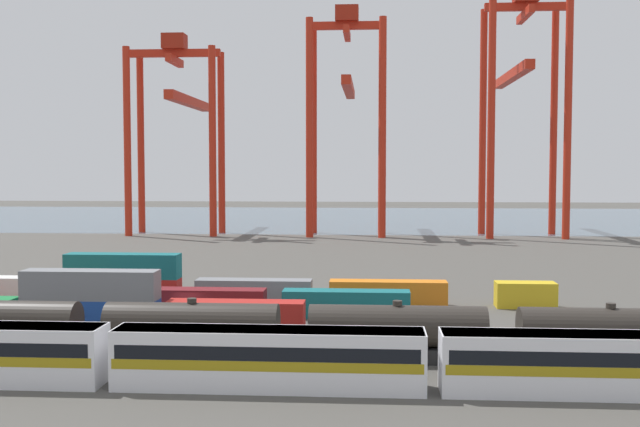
% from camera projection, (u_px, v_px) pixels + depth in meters
% --- Properties ---
extents(ground_plane, '(420.00, 420.00, 0.00)m').
position_uv_depth(ground_plane, '(252.00, 266.00, 110.92)').
color(ground_plane, '#4C4944').
extents(harbour_water, '(400.00, 110.00, 0.01)m').
position_uv_depth(harbour_water, '(311.00, 218.00, 217.41)').
color(harbour_water, '#475B6B').
rests_on(harbour_water, ground_plane).
extents(passenger_train, '(62.15, 3.14, 3.90)m').
position_uv_depth(passenger_train, '(269.00, 356.00, 49.11)').
color(passenger_train, silver).
rests_on(passenger_train, ground_plane).
extents(freight_tank_row, '(59.13, 3.04, 4.50)m').
position_uv_depth(freight_tank_row, '(294.00, 331.00, 56.72)').
color(freight_tank_row, '#232326').
rests_on(freight_tank_row, ground_plane).
extents(shipping_container_2, '(12.10, 2.44, 2.60)m').
position_uv_depth(shipping_container_2, '(91.00, 314.00, 67.73)').
color(shipping_container_2, '#1C4299').
rests_on(shipping_container_2, ground_plane).
extents(shipping_container_3, '(12.10, 2.44, 2.60)m').
position_uv_depth(shipping_container_3, '(91.00, 285.00, 67.58)').
color(shipping_container_3, slate).
rests_on(shipping_container_3, shipping_container_2).
extents(shipping_container_4, '(12.10, 2.44, 2.60)m').
position_uv_depth(shipping_container_4, '(236.00, 316.00, 66.84)').
color(shipping_container_4, '#AD211C').
rests_on(shipping_container_4, ground_plane).
extents(shipping_container_6, '(6.04, 2.44, 2.60)m').
position_uv_depth(shipping_container_6, '(64.00, 300.00, 74.52)').
color(shipping_container_6, orange).
rests_on(shipping_container_6, ground_plane).
extents(shipping_container_7, '(12.10, 2.44, 2.60)m').
position_uv_depth(shipping_container_7, '(203.00, 302.00, 73.57)').
color(shipping_container_7, maroon).
rests_on(shipping_container_7, ground_plane).
extents(shipping_container_8, '(12.10, 2.44, 2.60)m').
position_uv_depth(shipping_container_8, '(346.00, 304.00, 72.62)').
color(shipping_container_8, '#146066').
rests_on(shipping_container_8, ground_plane).
extents(shipping_container_11, '(12.10, 2.44, 2.60)m').
position_uv_depth(shipping_container_11, '(123.00, 290.00, 80.69)').
color(shipping_container_11, '#AD211C').
rests_on(shipping_container_11, ground_plane).
extents(shipping_container_12, '(12.10, 2.44, 2.60)m').
position_uv_depth(shipping_container_12, '(123.00, 266.00, 80.53)').
color(shipping_container_12, '#146066').
rests_on(shipping_container_12, shipping_container_11).
extents(shipping_container_13, '(12.10, 2.44, 2.60)m').
position_uv_depth(shipping_container_13, '(254.00, 292.00, 79.73)').
color(shipping_container_13, slate).
rests_on(shipping_container_13, ground_plane).
extents(shipping_container_14, '(12.10, 2.44, 2.60)m').
position_uv_depth(shipping_container_14, '(388.00, 293.00, 78.77)').
color(shipping_container_14, orange).
rests_on(shipping_container_14, ground_plane).
extents(shipping_container_15, '(6.04, 2.44, 2.60)m').
position_uv_depth(shipping_container_15, '(525.00, 295.00, 77.82)').
color(shipping_container_15, gold).
rests_on(shipping_container_15, ground_plane).
extents(gantry_crane_west, '(19.56, 35.86, 42.52)m').
position_uv_depth(gantry_crane_west, '(179.00, 115.00, 165.02)').
color(gantry_crane_west, red).
rests_on(gantry_crane_west, ground_plane).
extents(gantry_crane_central, '(16.44, 34.61, 47.83)m').
position_uv_depth(gantry_crane_central, '(347.00, 101.00, 161.89)').
color(gantry_crane_central, red).
rests_on(gantry_crane_central, ground_plane).
extents(gantry_crane_east, '(16.59, 39.62, 51.18)m').
position_uv_depth(gantry_crane_east, '(521.00, 91.00, 159.81)').
color(gantry_crane_east, red).
rests_on(gantry_crane_east, ground_plane).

